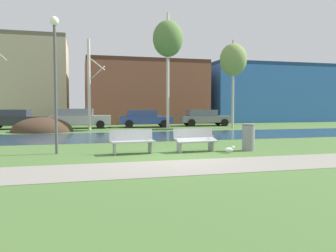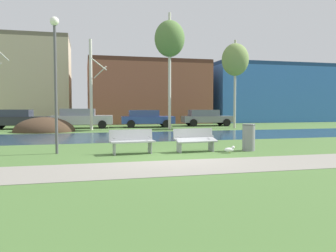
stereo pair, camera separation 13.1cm
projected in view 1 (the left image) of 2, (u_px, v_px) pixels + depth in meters
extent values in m
plane|color=#476B33|center=(131.00, 134.00, 20.81)|extent=(120.00, 120.00, 0.00)
cube|color=gray|center=(190.00, 167.00, 9.46)|extent=(60.00, 2.38, 0.01)
cube|color=#284256|center=(135.00, 136.00, 19.19)|extent=(80.00, 6.40, 0.01)
ellipsoid|color=#423021|center=(42.00, 132.00, 22.64)|extent=(4.05, 3.28, 2.00)
cube|color=#9EA0A3|center=(133.00, 142.00, 11.92)|extent=(1.63, 0.61, 0.05)
cube|color=#9EA0A3|center=(131.00, 135.00, 12.17)|extent=(1.60, 0.22, 0.40)
cube|color=#9EA0A3|center=(114.00, 149.00, 11.77)|extent=(0.08, 0.43, 0.45)
cube|color=#9EA0A3|center=(150.00, 147.00, 12.21)|extent=(0.08, 0.43, 0.45)
cylinder|color=#9EA0A3|center=(114.00, 138.00, 11.71)|extent=(0.07, 0.28, 0.04)
cylinder|color=#9EA0A3|center=(150.00, 137.00, 12.15)|extent=(0.07, 0.28, 0.04)
cube|color=#9EA0A3|center=(196.00, 140.00, 12.52)|extent=(1.63, 0.61, 0.16)
cube|color=#9EA0A3|center=(193.00, 134.00, 12.77)|extent=(1.60, 0.22, 0.40)
cube|color=#9EA0A3|center=(179.00, 147.00, 12.37)|extent=(0.08, 0.43, 0.45)
cube|color=#9EA0A3|center=(211.00, 145.00, 12.81)|extent=(0.08, 0.43, 0.45)
cylinder|color=#9EA0A3|center=(180.00, 137.00, 12.31)|extent=(0.07, 0.28, 0.04)
cylinder|color=#9EA0A3|center=(212.00, 136.00, 12.75)|extent=(0.07, 0.28, 0.04)
cylinder|color=gray|center=(248.00, 137.00, 12.92)|extent=(0.48, 0.48, 1.04)
torus|color=#494A4C|center=(249.00, 125.00, 12.89)|extent=(0.50, 0.50, 0.04)
ellipsoid|color=white|center=(229.00, 150.00, 12.26)|extent=(0.37, 0.17, 0.17)
sphere|color=white|center=(233.00, 147.00, 12.30)|extent=(0.12, 0.12, 0.12)
cone|color=gold|center=(235.00, 147.00, 12.31)|extent=(0.06, 0.04, 0.04)
cylinder|color=gold|center=(230.00, 152.00, 12.24)|extent=(0.01, 0.01, 0.10)
cylinder|color=gold|center=(229.00, 152.00, 12.30)|extent=(0.01, 0.01, 0.10)
cylinder|color=#4C4C51|center=(56.00, 90.00, 11.93)|extent=(0.10, 0.10, 4.58)
sphere|color=white|center=(54.00, 21.00, 11.79)|extent=(0.32, 0.32, 0.32)
cylinder|color=beige|center=(89.00, 85.00, 24.09)|extent=(0.22, 0.22, 6.55)
cylinder|color=beige|center=(98.00, 72.00, 24.65)|extent=(0.91, 1.28, 0.80)
cylinder|color=beige|center=(97.00, 64.00, 23.58)|extent=(1.16, 1.13, 0.74)
cylinder|color=beige|center=(168.00, 71.00, 25.08)|extent=(0.21, 0.21, 8.68)
ellipsoid|color=#567A3D|center=(168.00, 39.00, 24.94)|extent=(2.25, 2.25, 2.70)
cylinder|color=#BCB7A8|center=(233.00, 84.00, 26.40)|extent=(0.19, 0.19, 6.92)
ellipsoid|color=olive|center=(233.00, 60.00, 26.29)|extent=(2.11, 2.11, 2.53)
cube|color=#282B30|center=(16.00, 121.00, 25.35)|extent=(4.81, 2.17, 0.63)
cube|color=#2F3648|center=(11.00, 113.00, 25.25)|extent=(2.75, 1.78, 0.53)
cylinder|color=black|center=(40.00, 124.00, 26.48)|extent=(0.66, 0.28, 0.64)
cylinder|color=black|center=(35.00, 125.00, 24.75)|extent=(0.66, 0.28, 0.64)
cube|color=#B2B5BC|center=(81.00, 120.00, 26.44)|extent=(4.78, 2.19, 0.69)
cube|color=gray|center=(76.00, 112.00, 26.34)|extent=(2.73, 1.79, 0.54)
cylinder|color=black|center=(101.00, 123.00, 27.58)|extent=(0.66, 0.28, 0.64)
cylinder|color=black|center=(100.00, 125.00, 25.83)|extent=(0.66, 0.28, 0.64)
cylinder|color=black|center=(63.00, 124.00, 27.09)|extent=(0.66, 0.28, 0.64)
cylinder|color=black|center=(59.00, 125.00, 25.34)|extent=(0.66, 0.28, 0.64)
cube|color=#2D4793|center=(146.00, 120.00, 27.76)|extent=(4.49, 2.28, 0.58)
cube|color=#32457F|center=(142.00, 113.00, 27.67)|extent=(2.57, 1.88, 0.52)
cylinder|color=black|center=(161.00, 123.00, 28.94)|extent=(0.66, 0.28, 0.64)
cylinder|color=black|center=(165.00, 124.00, 27.08)|extent=(0.66, 0.28, 0.64)
cylinder|color=black|center=(128.00, 123.00, 28.48)|extent=(0.66, 0.28, 0.64)
cylinder|color=black|center=(129.00, 124.00, 26.62)|extent=(0.66, 0.28, 0.64)
cube|color=slate|center=(205.00, 119.00, 29.74)|extent=(4.62, 2.27, 0.56)
cube|color=slate|center=(201.00, 113.00, 29.65)|extent=(2.64, 1.87, 0.55)
cylinder|color=black|center=(218.00, 122.00, 30.91)|extent=(0.66, 0.28, 0.64)
cylinder|color=black|center=(225.00, 123.00, 29.08)|extent=(0.66, 0.28, 0.64)
cylinder|color=black|center=(187.00, 122.00, 30.44)|extent=(0.66, 0.28, 0.64)
cylinder|color=black|center=(192.00, 123.00, 28.60)|extent=(0.66, 0.28, 0.64)
cube|color=#BCAD8E|center=(10.00, 82.00, 33.83)|extent=(11.20, 6.89, 8.31)
cube|color=#675F4E|center=(9.00, 39.00, 33.58)|extent=(11.20, 6.89, 0.40)
cube|color=brown|center=(143.00, 95.00, 36.84)|extent=(12.26, 9.53, 6.05)
cube|color=#4E2C21|center=(143.00, 65.00, 36.66)|extent=(12.26, 9.53, 0.40)
cube|color=#3870C6|center=(268.00, 95.00, 40.35)|extent=(16.04, 8.72, 6.13)
cube|color=navy|center=(268.00, 68.00, 40.16)|extent=(16.04, 8.72, 0.40)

